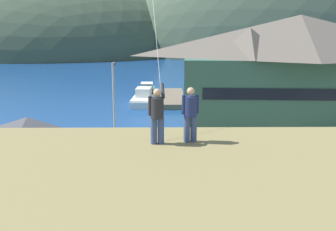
# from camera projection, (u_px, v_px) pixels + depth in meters

# --- Properties ---
(ground_plane) EXTENTS (600.00, 600.00, 0.00)m
(ground_plane) POSITION_uv_depth(u_px,v_px,m) (167.00, 221.00, 20.82)
(ground_plane) COLOR #66604C
(parking_lot_pad) EXTENTS (40.00, 20.00, 0.10)m
(parking_lot_pad) POSITION_uv_depth(u_px,v_px,m) (166.00, 183.00, 25.67)
(parking_lot_pad) COLOR gray
(parking_lot_pad) RESTS_ON ground
(bay_water) EXTENTS (360.00, 84.00, 0.03)m
(bay_water) POSITION_uv_depth(u_px,v_px,m) (164.00, 75.00, 79.16)
(bay_water) COLOR navy
(bay_water) RESTS_ON ground
(far_hill_west_ridge) EXTENTS (99.18, 75.86, 53.08)m
(far_hill_west_ridge) POSITION_uv_depth(u_px,v_px,m) (48.00, 53.00, 136.61)
(far_hill_west_ridge) COLOR #3D4C38
(far_hill_west_ridge) RESTS_ON ground
(far_hill_east_peak) EXTENTS (103.89, 61.68, 68.46)m
(far_hill_east_peak) POSITION_uv_depth(u_px,v_px,m) (274.00, 54.00, 133.73)
(far_hill_east_peak) COLOR #42513D
(far_hill_east_peak) RESTS_ON ground
(far_hill_center_saddle) EXTENTS (126.12, 60.24, 51.24)m
(far_hill_center_saddle) POSITION_uv_depth(u_px,v_px,m) (304.00, 54.00, 134.01)
(far_hill_center_saddle) COLOR #42513D
(far_hill_center_saddle) RESTS_ON ground
(harbor_lodge) EXTENTS (25.48, 11.84, 11.17)m
(harbor_lodge) POSITION_uv_depth(u_px,v_px,m) (298.00, 67.00, 40.31)
(harbor_lodge) COLOR #38604C
(harbor_lodge) RESTS_ON ground
(storage_shed_near_lot) EXTENTS (7.87, 5.52, 4.88)m
(storage_shed_near_lot) POSITION_uv_depth(u_px,v_px,m) (30.00, 154.00, 23.80)
(storage_shed_near_lot) COLOR #338475
(storage_shed_near_lot) RESTS_ON ground
(wharf_dock) EXTENTS (3.20, 12.18, 0.70)m
(wharf_dock) POSITION_uv_depth(u_px,v_px,m) (172.00, 98.00, 53.03)
(wharf_dock) COLOR #70604C
(wharf_dock) RESTS_ON ground
(moored_boat_wharfside) EXTENTS (3.34, 8.58, 2.16)m
(moored_boat_wharfside) POSITION_uv_depth(u_px,v_px,m) (144.00, 98.00, 51.17)
(moored_boat_wharfside) COLOR silver
(moored_boat_wharfside) RESTS_ON ground
(moored_boat_outer_mooring) EXTENTS (3.05, 7.69, 2.16)m
(moored_boat_outer_mooring) POSITION_uv_depth(u_px,v_px,m) (199.00, 96.00, 52.12)
(moored_boat_outer_mooring) COLOR #A8A399
(moored_boat_outer_mooring) RESTS_ON ground
(moored_boat_inner_slip) EXTENTS (2.46, 7.44, 2.16)m
(moored_boat_inner_slip) POSITION_uv_depth(u_px,v_px,m) (147.00, 92.00, 55.26)
(moored_boat_inner_slip) COLOR #23564C
(moored_boat_inner_slip) RESTS_ON ground
(parked_car_back_row_right) EXTENTS (4.23, 2.11, 1.82)m
(parked_car_back_row_right) POSITION_uv_depth(u_px,v_px,m) (153.00, 158.00, 27.41)
(parked_car_back_row_right) COLOR #236633
(parked_car_back_row_right) RESTS_ON parking_lot_pad
(parked_car_front_row_red) EXTENTS (4.25, 2.15, 1.82)m
(parked_car_front_row_red) POSITION_uv_depth(u_px,v_px,m) (248.00, 156.00, 27.83)
(parked_car_front_row_red) COLOR slate
(parked_car_front_row_red) RESTS_ON parking_lot_pad
(parked_car_front_row_end) EXTENTS (4.33, 2.32, 1.82)m
(parked_car_front_row_end) POSITION_uv_depth(u_px,v_px,m) (142.00, 190.00, 22.20)
(parked_car_front_row_end) COLOR silver
(parked_car_front_row_end) RESTS_ON parking_lot_pad
(parked_car_mid_row_near) EXTENTS (4.23, 2.11, 1.82)m
(parked_car_mid_row_near) POSITION_uv_depth(u_px,v_px,m) (296.00, 205.00, 20.35)
(parked_car_mid_row_near) COLOR navy
(parked_car_mid_row_near) RESTS_ON parking_lot_pad
(parking_light_pole) EXTENTS (0.24, 0.78, 7.31)m
(parking_light_pole) POSITION_uv_depth(u_px,v_px,m) (114.00, 103.00, 30.04)
(parking_light_pole) COLOR #ADADB2
(parking_light_pole) RESTS_ON parking_lot_pad
(person_kite_flyer) EXTENTS (0.52, 0.67, 1.86)m
(person_kite_flyer) POSITION_uv_depth(u_px,v_px,m) (157.00, 114.00, 11.89)
(person_kite_flyer) COLOR #384770
(person_kite_flyer) RESTS_ON grassy_hill_foreground
(person_companion) EXTENTS (0.54, 0.40, 1.74)m
(person_companion) POSITION_uv_depth(u_px,v_px,m) (190.00, 113.00, 12.09)
(person_companion) COLOR #384770
(person_companion) RESTS_ON grassy_hill_foreground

